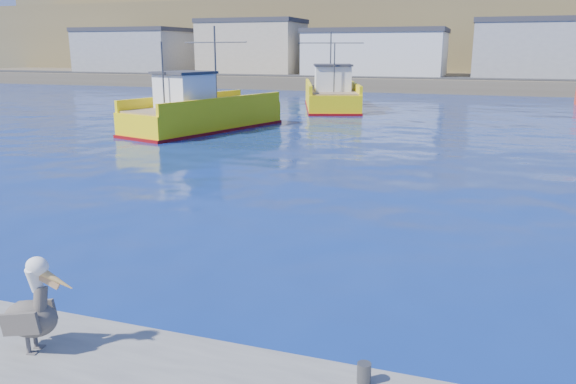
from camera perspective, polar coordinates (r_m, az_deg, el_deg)
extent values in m
plane|color=navy|center=(12.26, -3.13, -9.97)|extent=(260.00, 260.00, 0.00)
cylinder|color=#4C4C4C|center=(8.29, 7.73, -17.76)|extent=(0.20, 0.20, 0.30)
cube|color=brown|center=(82.54, 16.43, 10.81)|extent=(160.00, 30.00, 1.60)
cube|color=brown|center=(108.41, 17.41, 14.20)|extent=(180.00, 40.00, 14.00)
cube|color=brown|center=(128.53, 17.95, 16.32)|extent=(200.00, 40.00, 24.00)
cube|color=#2D2D2D|center=(71.53, 15.98, 11.07)|extent=(150.00, 5.00, 0.10)
cube|color=gray|center=(93.34, -15.37, 13.56)|extent=(16.00, 10.00, 6.00)
cube|color=#333338|center=(93.38, -15.51, 15.58)|extent=(16.32, 10.20, 0.60)
cube|color=tan|center=(83.79, -3.64, 14.34)|extent=(14.00, 9.00, 7.00)
cube|color=#333338|center=(83.88, -3.69, 16.93)|extent=(14.28, 9.18, 0.60)
cube|color=silver|center=(78.63, 8.92, 13.65)|extent=(18.00, 11.00, 5.50)
cube|color=#333338|center=(78.66, 9.01, 15.87)|extent=(18.36, 11.22, 0.60)
cube|color=gray|center=(77.53, 24.01, 12.99)|extent=(15.00, 10.00, 6.50)
cube|color=#333338|center=(77.61, 24.29, 15.60)|extent=(15.30, 10.20, 0.60)
cube|color=yellow|center=(36.68, -8.42, 7.42)|extent=(6.78, 11.80, 1.46)
cube|color=yellow|center=(35.38, -6.41, 8.99)|extent=(3.35, 10.58, 0.70)
cube|color=yellow|center=(37.81, -10.42, 9.19)|extent=(3.35, 10.58, 0.70)
cube|color=maroon|center=(36.77, -8.38, 6.37)|extent=(6.92, 12.04, 0.25)
cube|color=#8C7251|center=(36.60, -8.47, 8.63)|extent=(6.37, 11.29, 0.10)
cube|color=white|center=(35.33, -10.45, 10.06)|extent=(3.31, 3.43, 2.00)
cube|color=#333338|center=(35.27, -10.53, 11.84)|extent=(3.58, 3.81, 0.15)
cylinder|color=#4C4C4C|center=(37.25, -7.38, 12.54)|extent=(0.15, 0.15, 5.00)
cylinder|color=#4C4C4C|center=(34.13, -12.58, 11.33)|extent=(0.12, 0.12, 4.00)
cylinder|color=#4C4C4C|center=(37.24, -7.46, 14.85)|extent=(5.03, 1.57, 0.08)
cube|color=yellow|center=(49.87, 4.36, 9.38)|extent=(7.72, 12.62, 1.55)
cube|color=yellow|center=(49.96, 6.64, 10.63)|extent=(3.97, 11.16, 0.70)
cube|color=yellow|center=(49.70, 2.12, 10.69)|extent=(3.97, 11.16, 0.70)
cube|color=maroon|center=(49.94, 4.35, 8.55)|extent=(7.87, 12.88, 0.25)
cube|color=#8C7251|center=(49.81, 4.38, 10.32)|extent=(7.26, 12.07, 0.10)
cube|color=white|center=(47.96, 4.55, 11.43)|extent=(3.69, 3.75, 2.00)
cube|color=#333338|center=(47.92, 4.57, 12.74)|extent=(4.00, 4.15, 0.15)
cylinder|color=#4C4C4C|center=(50.89, 4.34, 13.17)|extent=(0.15, 0.15, 5.00)
cylinder|color=#4C4C4C|center=(46.14, 4.72, 12.43)|extent=(0.13, 0.13, 4.00)
cylinder|color=#4C4C4C|center=(50.88, 4.38, 14.86)|extent=(5.49, 1.92, 0.08)
cube|color=silver|center=(37.99, -10.60, 6.85)|extent=(4.31, 2.38, 0.82)
cube|color=#8C7251|center=(37.94, -10.63, 7.51)|extent=(3.84, 1.98, 0.08)
cylinder|color=#595451|center=(9.75, -24.88, -13.88)|extent=(0.08, 0.08, 0.29)
cube|color=#595451|center=(9.79, -24.52, -14.65)|extent=(0.17, 0.14, 0.02)
cylinder|color=#595451|center=(9.89, -24.28, -13.41)|extent=(0.08, 0.08, 0.29)
cube|color=#595451|center=(9.92, -23.93, -14.17)|extent=(0.17, 0.14, 0.02)
ellipsoid|color=#38332D|center=(9.64, -24.68, -11.64)|extent=(0.93, 0.65, 0.58)
cube|color=#38332D|center=(9.48, -25.58, -12.02)|extent=(0.65, 0.18, 0.43)
cube|color=#38332D|center=(9.81, -24.11, -10.94)|extent=(0.65, 0.18, 0.43)
cube|color=#38332D|center=(9.87, -26.48, -11.66)|extent=(0.25, 0.20, 0.12)
cylinder|color=#38332D|center=(9.41, -23.85, -10.06)|extent=(0.25, 0.33, 0.46)
cylinder|color=white|center=(9.30, -24.35, -8.07)|extent=(0.24, 0.33, 0.44)
ellipsoid|color=white|center=(9.20, -24.13, -6.89)|extent=(0.39, 0.32, 0.29)
cone|color=gold|center=(9.12, -22.59, -8.15)|extent=(0.60, 0.25, 0.40)
cube|color=tan|center=(9.19, -23.14, -8.31)|extent=(0.36, 0.12, 0.26)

